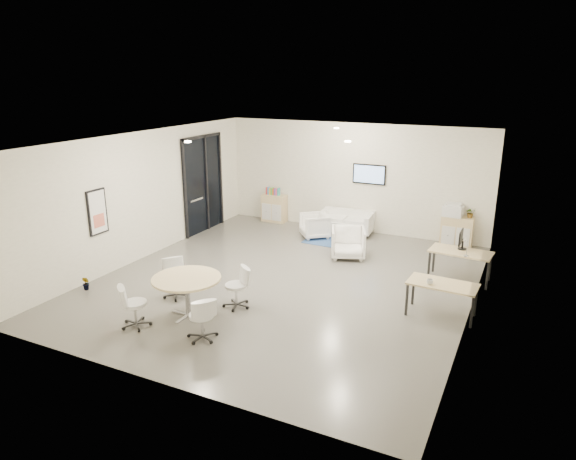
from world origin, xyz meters
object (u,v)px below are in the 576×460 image
(desk_rear, at_px, (461,254))
(sideboard_right, at_px, (457,231))
(armchair_right, at_px, (348,241))
(armchair_left, at_px, (315,224))
(round_table, at_px, (187,281))
(sideboard_left, at_px, (274,208))
(loveseat, at_px, (346,223))
(desk_front, at_px, (442,287))

(desk_rear, bearing_deg, sideboard_right, 104.93)
(sideboard_right, distance_m, armchair_right, 3.21)
(armchair_right, height_order, desk_rear, armchair_right)
(armchair_left, distance_m, round_table, 5.75)
(sideboard_left, height_order, desk_rear, sideboard_left)
(loveseat, height_order, round_table, round_table)
(loveseat, xyz_separation_m, desk_front, (3.51, -4.38, 0.30))
(armchair_right, bearing_deg, round_table, -131.99)
(sideboard_left, bearing_deg, armchair_right, -33.72)
(sideboard_right, relative_size, loveseat, 0.52)
(sideboard_right, bearing_deg, desk_front, -85.11)
(armchair_left, bearing_deg, round_table, -41.74)
(sideboard_left, height_order, armchair_right, sideboard_left)
(sideboard_left, bearing_deg, loveseat, -3.74)
(desk_front, height_order, round_table, round_table)
(desk_rear, height_order, round_table, round_table)
(armchair_right, relative_size, round_table, 0.65)
(armchair_right, distance_m, desk_front, 3.64)
(loveseat, bearing_deg, desk_front, -55.87)
(armchair_left, xyz_separation_m, armchair_right, (1.44, -1.20, 0.05))
(loveseat, xyz_separation_m, round_table, (-0.92, -6.55, 0.41))
(sideboard_left, relative_size, armchair_right, 1.01)
(sideboard_right, height_order, round_table, sideboard_right)
(loveseat, height_order, desk_front, desk_front)
(sideboard_left, distance_m, armchair_left, 2.07)
(loveseat, height_order, armchair_left, armchair_left)
(sideboard_right, height_order, desk_rear, sideboard_right)
(loveseat, bearing_deg, armchair_left, -134.24)
(desk_front, bearing_deg, round_table, -150.61)
(round_table, bearing_deg, desk_front, 26.09)
(desk_rear, distance_m, round_table, 6.14)
(armchair_left, bearing_deg, sideboard_left, -157.60)
(desk_front, distance_m, round_table, 4.93)
(sideboard_right, xyz_separation_m, armchair_right, (-2.36, -2.17, 0.02))
(desk_front, bearing_deg, armchair_left, 142.89)
(armchair_left, relative_size, round_table, 0.58)
(armchair_right, height_order, desk_front, armchair_right)
(armchair_right, xyz_separation_m, desk_front, (2.75, -2.37, 0.18))
(loveseat, xyz_separation_m, armchair_left, (-0.68, -0.82, 0.07))
(loveseat, bearing_deg, desk_rear, -38.07)
(round_table, bearing_deg, armchair_left, 87.62)
(sideboard_left, xyz_separation_m, sideboard_right, (5.62, -0.00, -0.02))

